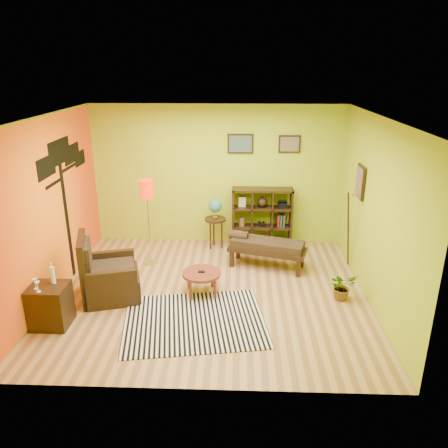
{
  "coord_description": "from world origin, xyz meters",
  "views": [
    {
      "loc": [
        0.46,
        -6.28,
        3.51
      ],
      "look_at": [
        0.2,
        0.4,
        1.05
      ],
      "focal_mm": 35.0,
      "sensor_mm": 36.0,
      "label": 1
    }
  ],
  "objects_px": {
    "potted_plant": "(342,289)",
    "cube_shelf": "(263,218)",
    "globe_table": "(215,211)",
    "bench": "(265,246)",
    "coffee_table": "(201,275)",
    "armchair": "(107,278)",
    "side_cabinet": "(50,305)",
    "floor_lamp": "(147,197)"
  },
  "relations": [
    {
      "from": "armchair",
      "to": "coffee_table",
      "type": "bearing_deg",
      "value": 5.57
    },
    {
      "from": "floor_lamp",
      "to": "globe_table",
      "type": "height_order",
      "value": "floor_lamp"
    },
    {
      "from": "coffee_table",
      "to": "bench",
      "type": "distance_m",
      "value": 1.5
    },
    {
      "from": "coffee_table",
      "to": "armchair",
      "type": "height_order",
      "value": "armchair"
    },
    {
      "from": "bench",
      "to": "potted_plant",
      "type": "distance_m",
      "value": 1.63
    },
    {
      "from": "armchair",
      "to": "cube_shelf",
      "type": "height_order",
      "value": "cube_shelf"
    },
    {
      "from": "armchair",
      "to": "side_cabinet",
      "type": "height_order",
      "value": "armchair"
    },
    {
      "from": "floor_lamp",
      "to": "armchair",
      "type": "bearing_deg",
      "value": -109.89
    },
    {
      "from": "armchair",
      "to": "bench",
      "type": "bearing_deg",
      "value": 24.88
    },
    {
      "from": "side_cabinet",
      "to": "cube_shelf",
      "type": "distance_m",
      "value": 4.36
    },
    {
      "from": "potted_plant",
      "to": "cube_shelf",
      "type": "bearing_deg",
      "value": 118.6
    },
    {
      "from": "coffee_table",
      "to": "cube_shelf",
      "type": "bearing_deg",
      "value": 62.73
    },
    {
      "from": "floor_lamp",
      "to": "cube_shelf",
      "type": "bearing_deg",
      "value": 24.57
    },
    {
      "from": "coffee_table",
      "to": "cube_shelf",
      "type": "relative_size",
      "value": 0.52
    },
    {
      "from": "armchair",
      "to": "floor_lamp",
      "type": "bearing_deg",
      "value": 70.11
    },
    {
      "from": "globe_table",
      "to": "potted_plant",
      "type": "height_order",
      "value": "globe_table"
    },
    {
      "from": "armchair",
      "to": "bench",
      "type": "distance_m",
      "value": 2.82
    },
    {
      "from": "side_cabinet",
      "to": "floor_lamp",
      "type": "distance_m",
      "value": 2.51
    },
    {
      "from": "side_cabinet",
      "to": "floor_lamp",
      "type": "bearing_deg",
      "value": 63.99
    },
    {
      "from": "coffee_table",
      "to": "bench",
      "type": "xyz_separation_m",
      "value": [
        1.07,
        1.04,
        0.08
      ]
    },
    {
      "from": "side_cabinet",
      "to": "cube_shelf",
      "type": "relative_size",
      "value": 0.77
    },
    {
      "from": "coffee_table",
      "to": "armchair",
      "type": "xyz_separation_m",
      "value": [
        -1.49,
        -0.15,
        -0.01
      ]
    },
    {
      "from": "bench",
      "to": "cube_shelf",
      "type": "bearing_deg",
      "value": 90.55
    },
    {
      "from": "armchair",
      "to": "bench",
      "type": "height_order",
      "value": "armchair"
    },
    {
      "from": "armchair",
      "to": "cube_shelf",
      "type": "xyz_separation_m",
      "value": [
        2.55,
        2.2,
        0.28
      ]
    },
    {
      "from": "bench",
      "to": "coffee_table",
      "type": "bearing_deg",
      "value": -135.75
    },
    {
      "from": "coffee_table",
      "to": "side_cabinet",
      "type": "relative_size",
      "value": 0.67
    },
    {
      "from": "side_cabinet",
      "to": "bench",
      "type": "bearing_deg",
      "value": 32.92
    },
    {
      "from": "globe_table",
      "to": "bench",
      "type": "relative_size",
      "value": 0.69
    },
    {
      "from": "armchair",
      "to": "potted_plant",
      "type": "distance_m",
      "value": 3.72
    },
    {
      "from": "armchair",
      "to": "floor_lamp",
      "type": "distance_m",
      "value": 1.64
    },
    {
      "from": "globe_table",
      "to": "potted_plant",
      "type": "bearing_deg",
      "value": -43.16
    },
    {
      "from": "globe_table",
      "to": "bench",
      "type": "distance_m",
      "value": 1.33
    },
    {
      "from": "floor_lamp",
      "to": "side_cabinet",
      "type": "bearing_deg",
      "value": -116.01
    },
    {
      "from": "coffee_table",
      "to": "cube_shelf",
      "type": "distance_m",
      "value": 2.33
    },
    {
      "from": "armchair",
      "to": "potted_plant",
      "type": "bearing_deg",
      "value": 0.91
    },
    {
      "from": "bench",
      "to": "potted_plant",
      "type": "xyz_separation_m",
      "value": [
        1.16,
        -1.13,
        -0.24
      ]
    },
    {
      "from": "globe_table",
      "to": "bench",
      "type": "height_order",
      "value": "globe_table"
    },
    {
      "from": "side_cabinet",
      "to": "bench",
      "type": "relative_size",
      "value": 0.63
    },
    {
      "from": "armchair",
      "to": "side_cabinet",
      "type": "relative_size",
      "value": 1.15
    },
    {
      "from": "cube_shelf",
      "to": "bench",
      "type": "distance_m",
      "value": 1.03
    },
    {
      "from": "coffee_table",
      "to": "globe_table",
      "type": "bearing_deg",
      "value": 86.54
    }
  ]
}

